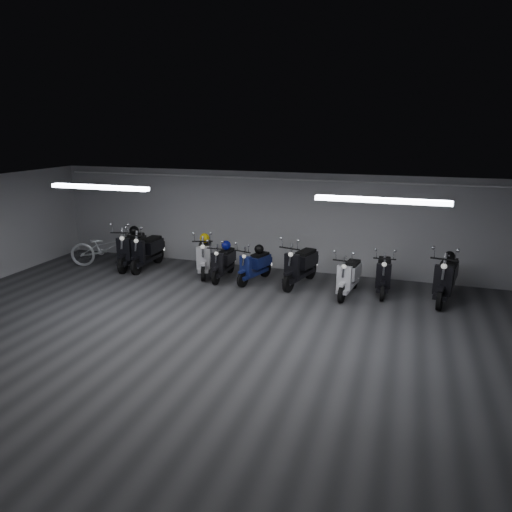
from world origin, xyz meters
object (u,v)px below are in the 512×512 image
(scooter_2, at_px, (204,251))
(scooter_8, at_px, (447,271))
(bicycle, at_px, (105,244))
(helmet_0, at_px, (134,231))
(scooter_0, at_px, (131,243))
(helmet_2, at_px, (259,249))
(scooter_5, at_px, (300,259))
(helmet_1, at_px, (226,245))
(scooter_6, at_px, (349,271))
(scooter_4, at_px, (254,261))
(helmet_4, at_px, (205,238))
(helmet_3, at_px, (450,256))
(scooter_3, at_px, (223,257))
(scooter_1, at_px, (147,245))
(scooter_7, at_px, (384,268))

(scooter_2, height_order, scooter_8, scooter_8)
(bicycle, distance_m, helmet_0, 0.93)
(scooter_0, bearing_deg, helmet_2, -8.41)
(scooter_5, height_order, helmet_1, scooter_5)
(scooter_2, xyz_separation_m, scooter_6, (4.06, -0.46, -0.05))
(scooter_4, bearing_deg, scooter_0, -165.53)
(helmet_0, bearing_deg, helmet_4, 0.18)
(helmet_0, distance_m, helmet_4, 2.28)
(bicycle, relative_size, helmet_1, 7.75)
(scooter_0, height_order, scooter_4, scooter_0)
(scooter_4, xyz_separation_m, helmet_0, (-3.90, 0.43, 0.46))
(helmet_3, bearing_deg, helmet_4, 178.94)
(scooter_5, distance_m, scooter_6, 1.35)
(helmet_0, xyz_separation_m, helmet_3, (8.70, -0.11, -0.00))
(scooter_0, bearing_deg, scooter_3, -12.14)
(helmet_3, bearing_deg, scooter_2, -178.92)
(scooter_1, bearing_deg, scooter_0, 179.65)
(scooter_3, bearing_deg, scooter_2, 162.64)
(helmet_1, bearing_deg, bicycle, -176.94)
(scooter_1, relative_size, scooter_8, 0.95)
(helmet_1, bearing_deg, helmet_0, 176.17)
(scooter_3, relative_size, scooter_5, 0.86)
(helmet_0, distance_m, helmet_3, 8.70)
(scooter_3, relative_size, helmet_3, 6.44)
(scooter_7, bearing_deg, helmet_2, 177.14)
(scooter_2, relative_size, scooter_8, 0.92)
(scooter_4, bearing_deg, scooter_3, -163.48)
(bicycle, height_order, helmet_0, bicycle)
(scooter_4, xyz_separation_m, bicycle, (-4.65, 0.03, 0.08))
(scooter_3, bearing_deg, helmet_3, 2.75)
(scooter_5, height_order, helmet_2, scooter_5)
(scooter_0, relative_size, scooter_3, 1.21)
(helmet_4, bearing_deg, scooter_5, -6.69)
(scooter_4, distance_m, scooter_8, 4.75)
(scooter_8, height_order, helmet_4, scooter_8)
(bicycle, bearing_deg, scooter_0, -99.42)
(scooter_5, height_order, scooter_8, scooter_8)
(scooter_1, bearing_deg, helmet_1, 0.56)
(scooter_1, xyz_separation_m, scooter_4, (3.34, -0.17, -0.11))
(scooter_1, bearing_deg, scooter_4, -3.79)
(helmet_0, height_order, helmet_2, helmet_0)
(scooter_7, distance_m, bicycle, 7.97)
(helmet_2, bearing_deg, scooter_7, -0.73)
(helmet_3, bearing_deg, helmet_2, -178.67)
(scooter_4, bearing_deg, scooter_2, -170.58)
(scooter_2, relative_size, helmet_2, 7.18)
(scooter_4, bearing_deg, helmet_2, 90.00)
(helmet_3, bearing_deg, scooter_1, -178.92)
(scooter_1, distance_m, scooter_2, 1.81)
(scooter_6, bearing_deg, scooter_2, -178.65)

